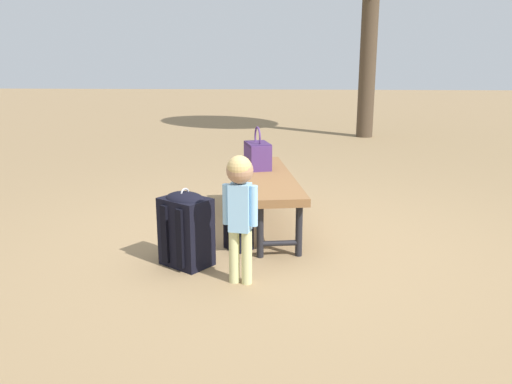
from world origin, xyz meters
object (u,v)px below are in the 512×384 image
object	(u,v)px
backpack_large	(186,227)
backpack_small	(239,229)
child_standing	(240,200)
handbag	(258,154)
park_bench	(268,181)

from	to	relation	value
backpack_large	backpack_small	world-z (taller)	backpack_large
child_standing	backpack_large	xyz separation A→B (m)	(-0.29, -0.40, -0.27)
handbag	backpack_large	size ratio (longest dim) A/B	0.67
handbag	backpack_small	size ratio (longest dim) A/B	1.16
park_bench	child_standing	size ratio (longest dim) A/B	1.99
backpack_large	child_standing	bearing A→B (deg)	54.03
handbag	backpack_small	distance (m)	0.92
park_bench	backpack_small	bearing A→B (deg)	-19.76
handbag	child_standing	distance (m)	1.43
park_bench	handbag	distance (m)	0.33
park_bench	child_standing	distance (m)	1.18
park_bench	backpack_large	xyz separation A→B (m)	(0.88, -0.53, -0.12)
park_bench	backpack_small	xyz separation A→B (m)	(0.55, -0.20, -0.24)
handbag	child_standing	xyz separation A→B (m)	(1.43, -0.03, -0.03)
handbag	child_standing	world-z (taller)	child_standing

